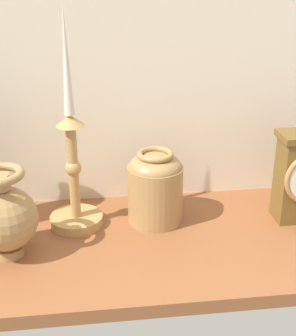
# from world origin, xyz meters

# --- Properties ---
(ground_plane) EXTENTS (1.00, 0.36, 0.02)m
(ground_plane) POSITION_xyz_m (0.00, 0.00, -0.01)
(ground_plane) COLOR brown
(back_wall) EXTENTS (1.20, 0.02, 0.65)m
(back_wall) POSITION_xyz_m (0.00, 0.18, 0.33)
(back_wall) COLOR silver
(back_wall) RESTS_ON ground_plane
(candlestick_tall_left) EXTENTS (0.10, 0.10, 0.40)m
(candlestick_tall_left) POSITION_xyz_m (-0.12, 0.07, 0.11)
(candlestick_tall_left) COLOR tan
(candlestick_tall_left) RESTS_ON ground_plane
(brass_vase_bulbous) EXTENTS (0.11, 0.11, 0.16)m
(brass_vase_bulbous) POSITION_xyz_m (-0.23, -0.02, 0.07)
(brass_vase_bulbous) COLOR #A47E4D
(brass_vase_bulbous) RESTS_ON ground_plane
(brass_vase_jar) EXTENTS (0.10, 0.10, 0.14)m
(brass_vase_jar) POSITION_xyz_m (0.03, 0.07, 0.07)
(brass_vase_jar) COLOR #A87F4D
(brass_vase_jar) RESTS_ON ground_plane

